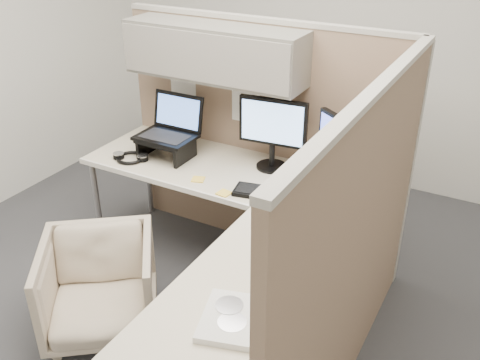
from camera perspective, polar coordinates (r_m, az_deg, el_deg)
The scene contains 18 objects.
ground at distance 3.41m, azimuth -3.61°, elevation -14.11°, with size 4.50×4.50×0.00m, color #37373C.
partition_back at distance 3.56m, azimuth 0.03°, elevation 8.53°, with size 2.00×0.36×1.63m.
partition_right at distance 2.56m, azimuth 12.45°, elevation -7.60°, with size 0.07×2.03×1.63m.
desk at distance 3.03m, azimuth -0.72°, elevation -3.79°, with size 2.00×1.98×0.73m.
office_chair at distance 3.23m, azimuth -14.79°, elevation -10.55°, with size 0.62×0.58×0.64m, color beige.
monitor_left at distance 3.35m, azimuth 3.52°, elevation 5.54°, with size 0.44×0.20×0.47m.
monitor_right at distance 3.09m, azimuth 10.81°, elevation 3.03°, with size 0.38×0.29×0.47m.
laptop_station at distance 3.60m, azimuth -7.61°, elevation 4.85°, with size 0.38×0.33×0.40m.
keyboard at distance 3.13m, azimuth 3.49°, elevation -1.52°, with size 0.46×0.15×0.02m, color black.
mouse at distance 3.04m, azimuth 7.64°, elevation -2.55°, with size 0.11×0.07×0.04m, color black.
travel_mug at distance 3.29m, azimuth 8.06°, elevation 1.16°, with size 0.08×0.08×0.16m.
soda_can_green at distance 2.94m, azimuth 11.02°, elevation -3.08°, with size 0.07×0.07×0.12m, color silver.
soda_can_silver at distance 3.06m, azimuth 9.13°, elevation -1.62°, with size 0.07×0.07×0.12m, color silver.
sticky_note_b at distance 3.16m, azimuth -1.71°, elevation -1.41°, with size 0.08×0.08×0.01m, color yellow.
sticky_note_a at distance 3.32m, azimuth -4.49°, elevation 0.07°, with size 0.08×0.08×0.01m, color yellow.
headphones at distance 3.64m, azimuth -11.59°, elevation 2.37°, with size 0.24×0.24×0.03m.
paper_stack at distance 2.27m, azimuth -0.91°, elevation -14.55°, with size 0.32×0.36×0.03m.
desk_clock at distance 2.49m, azimuth 3.55°, elevation -9.13°, with size 0.09×0.10×0.10m.
Camera 1 is at (1.40, -2.11, 2.28)m, focal length 40.00 mm.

